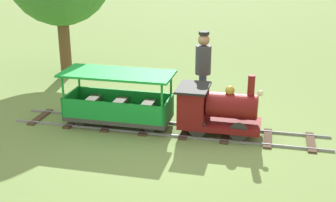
{
  "coord_description": "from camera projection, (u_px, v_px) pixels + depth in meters",
  "views": [
    {
      "loc": [
        7.2,
        1.73,
        3.22
      ],
      "look_at": [
        0.0,
        0.04,
        0.55
      ],
      "focal_mm": 47.85,
      "sensor_mm": 36.0,
      "label": 1
    }
  ],
  "objects": [
    {
      "name": "track",
      "position": [
        167.0,
        129.0,
        8.05
      ],
      "size": [
        0.79,
        5.7,
        0.04
      ],
      "color": "gray",
      "rests_on": "ground_plane"
    },
    {
      "name": "ground_plane",
      "position": [
        166.0,
        130.0,
        8.06
      ],
      "size": [
        60.0,
        60.0,
        0.0
      ],
      "primitive_type": "plane",
      "color": "#75934C"
    },
    {
      "name": "passenger_car",
      "position": [
        118.0,
        104.0,
        8.11
      ],
      "size": [
        0.85,
        2.0,
        0.97
      ],
      "color": "#3F3F3F",
      "rests_on": "ground_plane"
    },
    {
      "name": "locomotive",
      "position": [
        214.0,
        108.0,
        7.71
      ],
      "size": [
        0.75,
        1.45,
        1.08
      ],
      "color": "maroon",
      "rests_on": "ground_plane"
    },
    {
      "name": "conductor_person",
      "position": [
        203.0,
        66.0,
        8.53
      ],
      "size": [
        0.3,
        0.3,
        1.62
      ],
      "color": "#282D47",
      "rests_on": "ground_plane"
    }
  ]
}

